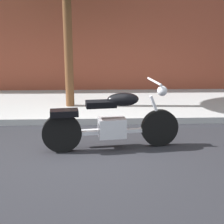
% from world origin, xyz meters
% --- Properties ---
extents(ground_plane, '(60.00, 60.00, 0.00)m').
position_xyz_m(ground_plane, '(0.00, 0.00, 0.00)').
color(ground_plane, '#28282D').
extents(sidewalk, '(24.14, 3.20, 0.14)m').
position_xyz_m(sidewalk, '(0.00, 3.15, 0.07)').
color(sidewalk, '#B2B2B2').
rests_on(sidewalk, ground).
extents(motorcycle, '(2.25, 0.70, 1.13)m').
position_xyz_m(motorcycle, '(0.50, 0.23, 0.47)').
color(motorcycle, black).
rests_on(motorcycle, ground).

